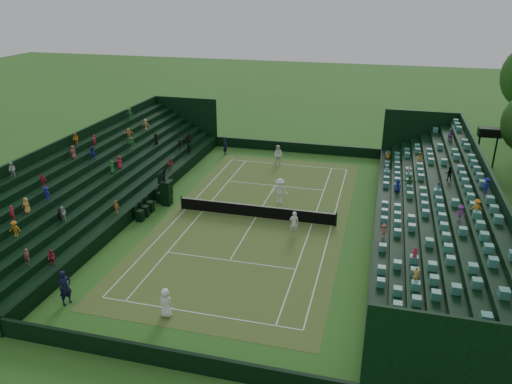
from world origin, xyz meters
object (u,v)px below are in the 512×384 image
at_px(umpire_chair, 166,190).
at_px(player_near_west, 166,303).
at_px(player_far_west, 278,155).
at_px(tennis_net, 256,211).
at_px(player_far_east, 280,191).
at_px(player_near_east, 294,223).

height_order(umpire_chair, player_near_west, umpire_chair).
bearing_deg(player_far_west, tennis_net, -66.19).
height_order(umpire_chair, player_far_west, umpire_chair).
bearing_deg(player_near_west, tennis_net, -89.53).
bearing_deg(player_far_west, player_near_west, -71.90).
distance_m(player_far_west, player_far_east, 9.08).
relative_size(tennis_net, player_far_west, 6.38).
height_order(umpire_chair, player_near_east, umpire_chair).
height_order(tennis_net, umpire_chair, umpire_chair).
xyz_separation_m(player_far_west, player_far_east, (2.04, -8.85, 0.08)).
xyz_separation_m(tennis_net, player_far_east, (1.10, 3.02, 0.47)).
height_order(tennis_net, player_near_west, player_near_west).
bearing_deg(player_far_west, umpire_chair, -99.68).
bearing_deg(player_near_west, umpire_chair, -58.93).
relative_size(umpire_chair, player_near_west, 1.80).
height_order(tennis_net, player_near_east, player_near_east).
distance_m(umpire_chair, player_near_west, 14.24).
relative_size(player_near_west, player_far_west, 0.88).
distance_m(tennis_net, player_near_east, 3.78).
bearing_deg(player_far_west, player_near_east, -54.25).
height_order(player_near_east, player_far_west, player_far_west).
bearing_deg(player_far_east, umpire_chair, -173.47).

